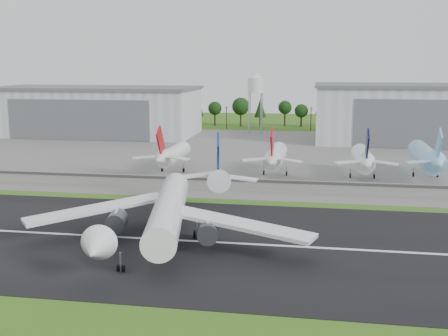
% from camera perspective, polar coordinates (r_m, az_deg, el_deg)
% --- Properties ---
extents(ground, '(600.00, 600.00, 0.00)m').
position_cam_1_polar(ground, '(100.82, -6.17, -9.07)').
color(ground, '#316518').
rests_on(ground, ground).
extents(runway, '(320.00, 60.00, 0.10)m').
position_cam_1_polar(runway, '(109.94, -4.75, -7.35)').
color(runway, black).
rests_on(runway, ground).
extents(runway_centerline, '(220.00, 1.00, 0.02)m').
position_cam_1_polar(runway_centerline, '(109.92, -4.75, -7.32)').
color(runway_centerline, white).
rests_on(runway_centerline, runway).
extents(apron, '(320.00, 150.00, 0.10)m').
position_cam_1_polar(apron, '(215.56, 2.54, 1.51)').
color(apron, slate).
rests_on(apron, ground).
extents(blast_fence, '(240.00, 0.61, 3.50)m').
position_cam_1_polar(blast_fence, '(152.01, -0.54, -1.61)').
color(blast_fence, gray).
rests_on(blast_fence, ground).
extents(hangar_west, '(97.00, 44.00, 23.20)m').
position_cam_1_polar(hangar_west, '(278.31, -12.88, 5.69)').
color(hangar_west, silver).
rests_on(hangar_west, ground).
extents(hangar_east, '(102.00, 47.00, 25.20)m').
position_cam_1_polar(hangar_east, '(261.59, 20.45, 5.22)').
color(hangar_east, silver).
rests_on(hangar_east, ground).
extents(water_tower, '(8.40, 8.40, 29.40)m').
position_cam_1_polar(water_tower, '(278.21, 3.24, 8.60)').
color(water_tower, '#99999E').
rests_on(water_tower, ground).
extents(utility_poles, '(230.00, 3.00, 12.00)m').
position_cam_1_polar(utility_poles, '(294.40, 4.50, 3.89)').
color(utility_poles, black).
rests_on(utility_poles, ground).
extents(treeline, '(320.00, 16.00, 22.00)m').
position_cam_1_polar(treeline, '(309.25, 4.75, 4.20)').
color(treeline, black).
rests_on(treeline, ground).
extents(main_airliner, '(56.22, 58.99, 18.17)m').
position_cam_1_polar(main_airliner, '(108.59, -5.72, -4.92)').
color(main_airliner, white).
rests_on(main_airliner, runway).
extents(parked_jet_red_a, '(7.36, 31.29, 16.34)m').
position_cam_1_polar(parked_jet_red_a, '(176.02, -5.37, 1.36)').
color(parked_jet_red_a, white).
rests_on(parked_jet_red_a, ground).
extents(parked_jet_red_b, '(7.36, 31.29, 16.58)m').
position_cam_1_polar(parked_jet_red_b, '(170.56, 5.21, 1.14)').
color(parked_jet_red_b, silver).
rests_on(parked_jet_red_b, ground).
extents(parked_jet_navy, '(7.36, 31.29, 16.61)m').
position_cam_1_polar(parked_jet_navy, '(170.56, 13.96, 0.88)').
color(parked_jet_navy, white).
rests_on(parked_jet_navy, ground).
extents(parked_jet_skyblue, '(7.36, 37.29, 16.92)m').
position_cam_1_polar(parked_jet_skyblue, '(177.91, 19.95, 1.03)').
color(parked_jet_skyblue, '#8ED1F6').
rests_on(parked_jet_skyblue, ground).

